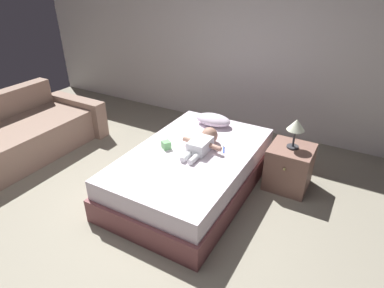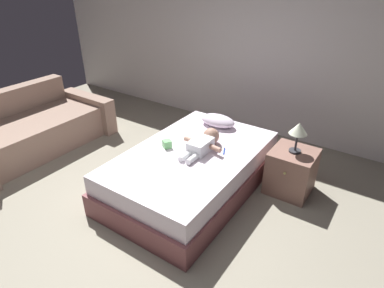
% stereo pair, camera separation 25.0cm
% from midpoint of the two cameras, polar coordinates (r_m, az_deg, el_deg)
% --- Properties ---
extents(ground_plane, '(8.00, 8.00, 0.00)m').
position_cam_midpoint_polar(ground_plane, '(3.27, -10.28, -16.25)').
color(ground_plane, gray).
extents(wall_behind_bed, '(8.00, 0.12, 2.52)m').
position_cam_midpoint_polar(wall_behind_bed, '(4.98, 13.62, 16.15)').
color(wall_behind_bed, silver).
rests_on(wall_behind_bed, ground_plane).
extents(bed, '(1.28, 2.07, 0.48)m').
position_cam_midpoint_polar(bed, '(3.72, 1.93, -4.71)').
color(bed, brown).
rests_on(bed, ground_plane).
extents(pillow, '(0.46, 0.27, 0.14)m').
position_cam_midpoint_polar(pillow, '(4.18, 6.26, 4.08)').
color(pillow, silver).
rests_on(pillow, bed).
extents(baby, '(0.48, 0.63, 0.19)m').
position_cam_midpoint_polar(baby, '(3.62, 4.09, 0.20)').
color(baby, white).
rests_on(baby, bed).
extents(toothbrush, '(0.07, 0.13, 0.02)m').
position_cam_midpoint_polar(toothbrush, '(3.63, 7.63, -1.16)').
color(toothbrush, blue).
rests_on(toothbrush, bed).
extents(couch, '(1.11, 2.03, 0.79)m').
position_cam_midpoint_polar(couch, '(5.02, -25.14, 2.27)').
color(couch, gray).
rests_on(couch, ground_plane).
extents(nightstand, '(0.47, 0.50, 0.51)m').
position_cam_midpoint_polar(nightstand, '(3.87, 18.83, -4.61)').
color(nightstand, '#855F51').
rests_on(nightstand, ground_plane).
extents(lamp, '(0.19, 0.19, 0.35)m').
position_cam_midpoint_polar(lamp, '(3.63, 20.10, 2.25)').
color(lamp, '#333338').
rests_on(lamp, nightstand).
extents(toy_block, '(0.12, 0.12, 0.09)m').
position_cam_midpoint_polar(toy_block, '(3.66, -2.46, -0.03)').
color(toy_block, '#70C270').
rests_on(toy_block, bed).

